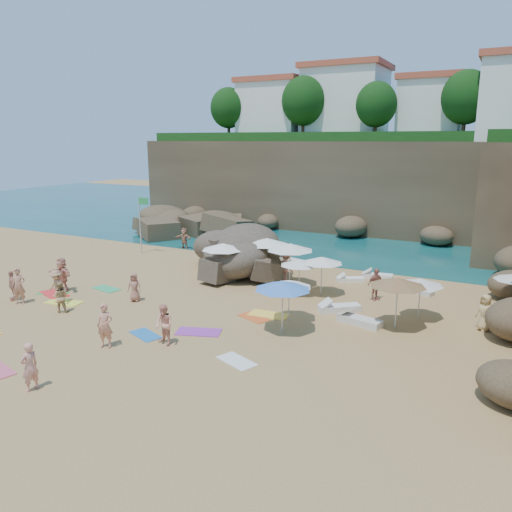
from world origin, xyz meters
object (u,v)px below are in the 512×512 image
at_px(rock_outcrop, 232,273).
at_px(person_stand_3, 375,284).
at_px(person_stand_1, 60,297).
at_px(person_stand_5, 184,238).
at_px(parasol_2, 299,262).
at_px(person_stand_2, 286,266).
at_px(lounger_0, 378,276).
at_px(person_stand_4, 485,313).
at_px(parasol_0, 223,247).
at_px(flag_pole, 141,217).
at_px(person_stand_6, 30,367).
at_px(person_stand_0, 19,286).
at_px(parasol_1, 290,247).

xyz_separation_m(rock_outcrop, person_stand_3, (9.31, -1.18, 0.85)).
height_order(person_stand_1, person_stand_5, person_stand_5).
height_order(parasol_2, person_stand_2, parasol_2).
distance_m(lounger_0, person_stand_3, 4.36).
xyz_separation_m(person_stand_1, person_stand_3, (13.02, 8.94, 0.08)).
bearing_deg(person_stand_4, parasol_2, -144.43).
distance_m(parasol_0, person_stand_1, 9.25).
distance_m(person_stand_1, person_stand_4, 19.58).
bearing_deg(person_stand_2, person_stand_5, 2.81).
bearing_deg(lounger_0, person_stand_5, 165.58).
relative_size(parasol_0, person_stand_5, 1.53).
relative_size(parasol_0, person_stand_3, 1.46).
bearing_deg(flag_pole, lounger_0, 4.33).
relative_size(person_stand_5, person_stand_6, 0.96).
xyz_separation_m(lounger_0, person_stand_0, (-15.01, -13.20, 0.81)).
relative_size(person_stand_3, person_stand_5, 1.05).
bearing_deg(person_stand_1, flag_pole, -97.59).
height_order(flag_pole, parasol_2, flag_pole).
distance_m(flag_pole, person_stand_1, 12.97).
xyz_separation_m(flag_pole, parasol_0, (9.18, -3.78, -0.54)).
relative_size(flag_pole, person_stand_4, 2.55).
xyz_separation_m(parasol_2, person_stand_0, (-12.06, -7.94, -0.86)).
relative_size(parasol_2, person_stand_1, 1.35).
height_order(parasol_1, parasol_2, parasol_1).
bearing_deg(rock_outcrop, lounger_0, 19.77).
relative_size(parasol_0, person_stand_6, 1.47).
height_order(parasol_2, person_stand_4, parasol_2).
xyz_separation_m(parasol_2, person_stand_6, (-3.90, -13.82, -0.96)).
height_order(parasol_0, person_stand_1, parasol_0).
bearing_deg(parasol_1, lounger_0, 44.51).
height_order(parasol_2, person_stand_5, parasol_2).
xyz_separation_m(lounger_0, person_stand_3, (0.91, -4.20, 0.71)).
bearing_deg(lounger_0, flag_pole, 175.46).
bearing_deg(person_stand_6, person_stand_5, -151.87).
bearing_deg(person_stand_6, person_stand_1, -132.59).
xyz_separation_m(parasol_2, lounger_0, (2.94, 5.26, -1.66)).
height_order(rock_outcrop, flag_pole, flag_pole).
xyz_separation_m(rock_outcrop, person_stand_6, (1.55, -16.06, 0.84)).
height_order(parasol_0, parasol_2, parasol_0).
bearing_deg(parasol_0, person_stand_6, -86.07).
height_order(parasol_0, parasol_1, parasol_1).
bearing_deg(lounger_0, parasol_1, -144.36).
height_order(parasol_0, person_stand_4, parasol_0).
distance_m(flag_pole, parasol_0, 9.95).
relative_size(rock_outcrop, person_stand_3, 4.13).
bearing_deg(person_stand_3, person_stand_0, 153.76).
height_order(flag_pole, parasol_0, flag_pole).
relative_size(parasol_1, lounger_0, 1.49).
distance_m(person_stand_0, person_stand_5, 14.68).
relative_size(person_stand_2, person_stand_4, 1.12).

